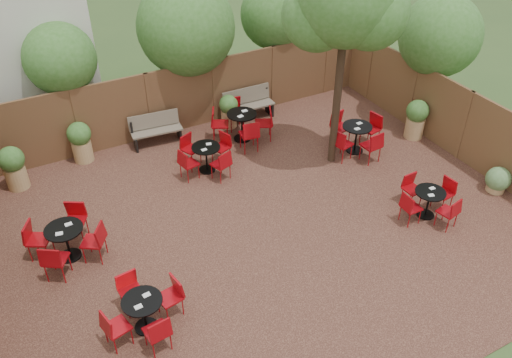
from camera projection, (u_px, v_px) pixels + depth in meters
ground at (267, 225)px, 12.49m from camera, size 80.00×80.00×0.00m
courtyard_paving at (267, 224)px, 12.48m from camera, size 12.00×10.00×0.02m
fence_back at (183, 98)px, 15.46m from camera, size 12.00×0.08×2.00m
fence_right at (464, 126)px, 14.20m from camera, size 0.08×10.00×2.00m
overhang_foliage at (129, 87)px, 12.19m from camera, size 15.74×10.59×2.78m
courtyard_tree at (347, 3)px, 12.12m from camera, size 2.63×2.53×5.68m
park_bench_left at (156, 128)px, 15.12m from camera, size 1.46×0.61×0.88m
park_bench_right at (248, 104)px, 16.23m from camera, size 1.55×0.51×0.96m
bistro_tables at (244, 180)px, 13.12m from camera, size 9.62×6.80×0.96m
planters at (190, 134)px, 14.55m from camera, size 11.12×3.95×1.17m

